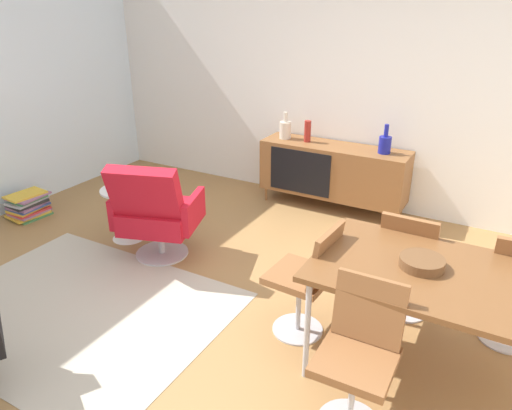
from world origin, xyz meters
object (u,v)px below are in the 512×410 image
Objects in this scene: dining_table at (453,283)px; dining_chair_front_left at (359,352)px; dining_chair_near_window at (308,276)px; fruit_bowl at (123,185)px; magazine_stack at (28,205)px; vase_cobalt at (385,144)px; lounge_chair_red at (155,211)px; vase_ceramic_small at (308,131)px; sideboard at (333,171)px; dining_chair_back_left at (409,259)px; side_table_round at (126,208)px; vase_sculptural_dark at (285,129)px; wooden_bowl_on_table at (422,262)px.

dining_chair_front_left reaches higher than dining_table.
dining_chair_front_left is 1.00× the size of dining_chair_near_window.
fruit_bowl is 0.47× the size of magazine_stack.
vase_cobalt reaches higher than lounge_chair_red.
sideboard is at bearing -0.34° from vase_ceramic_small.
dining_chair_back_left is 1.65× the size of side_table_round.
vase_ceramic_small is 1.97m from lounge_chair_red.
vase_sculptural_dark is (-1.12, 0.00, 0.01)m from vase_cobalt.
dining_table is 3.06m from side_table_round.
vase_cobalt is at bearing 39.92° from fruit_bowl.
lounge_chair_red is 2.24× the size of magazine_stack.
dining_chair_near_window is at bearing -73.36° from sideboard.
dining_chair_near_window is at bearing -133.75° from dining_chair_back_left.
vase_sculptural_dark is at bearing 137.97° from dining_chair_back_left.
vase_cobalt reaches higher than sideboard.
wooden_bowl_on_table is at bearing -4.43° from magazine_stack.
magazine_stack is (-2.75, -1.83, -0.31)m from sideboard.
dining_chair_back_left is at bearing 106.78° from wooden_bowl_on_table.
side_table_round is 1.30m from magazine_stack.
side_table_round is at bearing -140.07° from vase_cobalt.
side_table_round is (-0.88, -1.67, -0.50)m from vase_sculptural_dark.
wooden_bowl_on_table is 1.30× the size of fruit_bowl.
dining_chair_near_window is (-0.54, 0.56, 0.00)m from dining_chair_front_left.
wooden_bowl_on_table reaches higher than dining_table.
dining_chair_back_left reaches higher than magazine_stack.
sideboard is 2.23m from side_table_round.
vase_ceramic_small is (0.27, 0.00, 0.01)m from vase_sculptural_dark.
side_table_round is at bearing -124.40° from vase_ceramic_small.
dining_chair_near_window is (-0.89, -0.00, -0.23)m from dining_table.
vase_ceramic_small is 0.27× the size of dining_chair_front_left.
dining_table is 0.70m from dining_chair_front_left.
dining_chair_back_left is (-0.35, 0.56, -0.23)m from dining_table.
wooden_bowl_on_table is at bearing -47.90° from vase_sculptural_dark.
dining_chair_front_left is at bearing -76.51° from vase_cobalt.
magazine_stack is (-1.28, -0.16, -0.42)m from fruit_bowl.
dining_chair_near_window reaches higher than fruit_bowl.
dining_chair_front_left is (-0.35, -0.56, -0.23)m from dining_table.
dining_chair_near_window is 3.42m from magazine_stack.
lounge_chair_red is at bearing 168.31° from dining_chair_near_window.
fruit_bowl is (-1.47, -1.67, 0.12)m from sideboard.
dining_chair_back_left is (0.00, 1.12, 0.00)m from dining_chair_front_left.
lounge_chair_red is at bearing -17.10° from side_table_round.
vase_cobalt is at bearing 0.00° from vase_sculptural_dark.
vase_ceramic_small is at bearing 179.66° from sideboard.
sideboard is 2.96m from dining_chair_front_left.
vase_ceramic_small is 2.23m from dining_chair_back_left.
dining_chair_front_left is (1.18, -2.72, 0.03)m from sideboard.
dining_table is (2.13, -2.16, -0.13)m from vase_sculptural_dark.
dining_table is at bearing -4.40° from magazine_stack.
dining_chair_front_left is at bearing -12.74° from magazine_stack.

